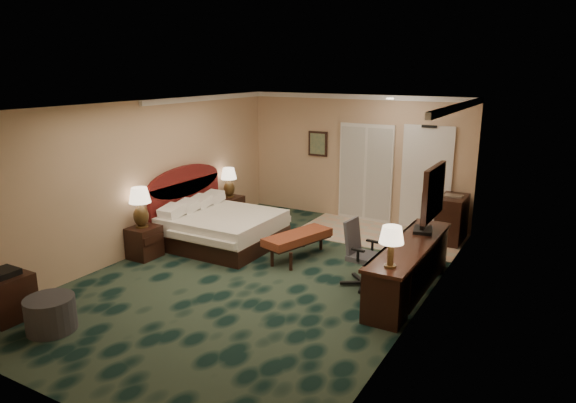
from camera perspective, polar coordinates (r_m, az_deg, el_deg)
The scene contains 26 objects.
floor at distance 8.35m, azimuth -2.69°, elevation -8.20°, with size 5.00×7.50×0.00m, color black.
ceiling at distance 7.71m, azimuth -2.93°, elevation 10.62°, with size 5.00×7.50×0.00m, color white.
wall_back at distance 11.20m, azimuth 7.55°, elevation 4.82°, with size 5.00×0.00×2.70m, color tan.
wall_front at distance 5.31m, azimuth -25.23°, elevation -7.69°, with size 5.00×0.00×2.70m, color tan.
wall_left at distance 9.47m, azimuth -15.70°, elevation 2.59°, with size 0.00×7.50×2.70m, color tan.
wall_right at distance 6.95m, azimuth 14.89°, elevation -1.63°, with size 0.00×7.50×2.70m, color tan.
crown_molding at distance 7.72m, azimuth -2.92°, elevation 10.25°, with size 5.00×7.50×0.10m, color white, non-canonical shape.
tile_patch at distance 10.44m, azimuth 10.11°, elevation -3.62°, with size 3.20×1.70×0.01m, color beige.
headboard at distance 10.28m, azimuth -11.29°, elevation 0.07°, with size 0.12×2.00×1.40m, color #481712, non-canonical shape.
entry_door at distance 10.75m, azimuth 15.10°, elevation 2.40°, with size 1.02×0.06×2.18m, color white.
closet_doors at distance 11.13m, azimuth 8.62°, elevation 3.14°, with size 1.20×0.06×2.10m, color beige.
wall_art at distance 11.49m, azimuth 3.34°, elevation 6.43°, with size 0.45×0.06×0.55m, color #416356.
wall_mirror at distance 7.48m, azimuth 15.90°, elevation 1.02°, with size 0.05×0.95×0.75m, color white.
bed at distance 9.70m, azimuth -7.20°, elevation -3.10°, with size 1.90×1.76×0.60m, color white.
nightstand_near at distance 9.35m, azimuth -15.67°, elevation -4.38°, with size 0.45×0.51×0.56m, color black.
nightstand_far at distance 11.24m, azimuth -6.33°, elevation -0.78°, with size 0.42×0.48×0.53m, color black.
lamp_near at distance 9.18m, azimuth -16.07°, elevation -0.64°, with size 0.37×0.37×0.70m, color #32220D, non-canonical shape.
lamp_far at distance 11.10m, azimuth -6.58°, elevation 2.11°, with size 0.34×0.34×0.64m, color #32220D, non-canonical shape.
bed_bench at distance 9.00m, azimuth 1.08°, elevation -4.91°, with size 0.46×1.33×0.45m, color brown.
ottoman at distance 7.29m, azimuth -24.88°, elevation -11.27°, with size 0.62×0.62×0.44m, color #2B2B2E.
side_table at distance 7.84m, azimuth -28.82°, elevation -9.28°, with size 0.56×0.56×0.60m, color black.
desk at distance 7.83m, azimuth 13.32°, elevation -7.17°, with size 0.57×2.63×0.76m, color black.
tv at distance 8.19m, azimuth 14.90°, elevation -0.84°, with size 0.08×0.93×0.72m, color black.
desk_lamp at distance 6.67m, azimuth 11.38°, elevation -4.93°, with size 0.32×0.32×0.56m, color #32220D, non-canonical shape.
desk_chair at distance 7.87m, azimuth 8.56°, elevation -5.82°, with size 0.59×0.56×1.02m, color #515158, non-canonical shape.
minibar at distance 10.26m, azimuth 17.72°, elevation -1.87°, with size 0.47×0.84×0.89m, color black.
Camera 1 is at (4.14, -6.49, 3.24)m, focal length 32.00 mm.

